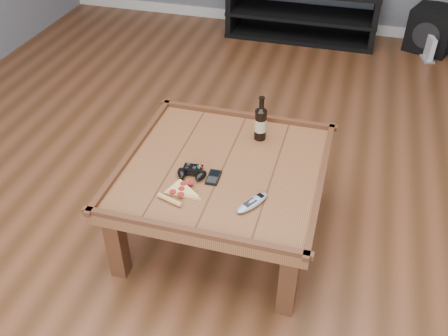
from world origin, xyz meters
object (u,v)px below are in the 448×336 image
(media_console, at_px, (302,12))
(subwoofer, at_px, (433,29))
(beer_bottle, at_px, (261,122))
(smartphone, at_px, (213,177))
(remote_control, at_px, (252,203))
(game_controller, at_px, (192,172))
(pizza_slice, at_px, (180,192))
(game_console, at_px, (430,50))
(coffee_table, at_px, (224,176))

(media_console, relative_size, subwoofer, 2.86)
(beer_bottle, distance_m, smartphone, 0.43)
(beer_bottle, relative_size, subwoofer, 0.51)
(media_console, distance_m, remote_control, 3.00)
(game_controller, height_order, remote_control, game_controller)
(pizza_slice, distance_m, game_console, 3.11)
(beer_bottle, distance_m, game_controller, 0.48)
(game_console, bearing_deg, beer_bottle, -128.46)
(beer_bottle, distance_m, remote_control, 0.55)
(smartphone, relative_size, game_console, 0.52)
(smartphone, bearing_deg, remote_control, -32.67)
(game_controller, distance_m, game_console, 2.99)
(remote_control, bearing_deg, game_controller, -170.46)
(coffee_table, xyz_separation_m, subwoofer, (1.19, 2.80, -0.20))
(smartphone, bearing_deg, game_console, 64.05)
(coffee_table, relative_size, remote_control, 5.31)
(smartphone, xyz_separation_m, subwoofer, (1.21, 2.90, -0.27))
(media_console, distance_m, beer_bottle, 2.48)
(smartphone, bearing_deg, media_console, 87.89)
(game_controller, height_order, subwoofer, game_controller)
(coffee_table, bearing_deg, beer_bottle, 67.77)
(beer_bottle, xyz_separation_m, smartphone, (-0.14, -0.40, -0.09))
(media_console, height_order, pizza_slice, media_console)
(game_controller, xyz_separation_m, pizza_slice, (-0.01, -0.14, -0.01))
(game_controller, relative_size, remote_control, 0.85)
(coffee_table, relative_size, game_controller, 6.26)
(game_controller, relative_size, subwoofer, 0.34)
(remote_control, bearing_deg, media_console, 124.53)
(smartphone, bearing_deg, game_controller, -177.96)
(beer_bottle, height_order, remote_control, beer_bottle)
(coffee_table, distance_m, beer_bottle, 0.36)
(subwoofer, bearing_deg, pizza_slice, -92.51)
(subwoofer, bearing_deg, smartphone, -91.56)
(coffee_table, xyz_separation_m, game_console, (1.17, 2.55, -0.29))
(beer_bottle, xyz_separation_m, game_console, (1.05, 2.25, -0.46))
(game_controller, bearing_deg, coffee_table, 36.30)
(remote_control, distance_m, game_console, 2.98)
(game_console, bearing_deg, subwoofer, 72.79)
(media_console, relative_size, pizza_slice, 5.22)
(coffee_table, distance_m, pizza_slice, 0.29)
(beer_bottle, distance_m, subwoofer, 2.75)
(beer_bottle, relative_size, smartphone, 2.27)
(remote_control, distance_m, subwoofer, 3.20)
(media_console, height_order, game_console, media_console)
(coffee_table, relative_size, pizza_slice, 3.84)
(media_console, bearing_deg, pizza_slice, -92.72)
(subwoofer, bearing_deg, game_console, -72.67)
(game_console, bearing_deg, media_console, 156.92)
(smartphone, relative_size, remote_control, 0.57)
(media_console, xyz_separation_m, pizza_slice, (-0.14, -3.00, 0.21))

